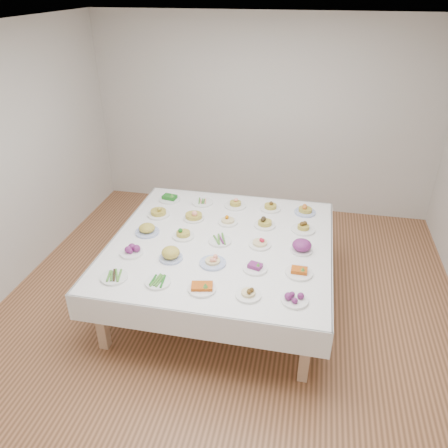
% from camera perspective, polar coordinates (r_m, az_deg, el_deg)
% --- Properties ---
extents(room_envelope, '(5.02, 5.02, 2.81)m').
position_cam_1_polar(room_envelope, '(4.01, 0.77, 10.15)').
color(room_envelope, '#A56A44').
rests_on(room_envelope, ground).
extents(display_table, '(2.29, 2.29, 0.75)m').
position_cam_1_polar(display_table, '(4.60, -0.39, -3.00)').
color(display_table, white).
rests_on(display_table, ground).
extents(dish_0, '(0.26, 0.24, 0.06)m').
position_cam_1_polar(dish_0, '(4.15, -14.16, -6.61)').
color(dish_0, white).
rests_on(dish_0, display_table).
extents(dish_1, '(0.23, 0.23, 0.06)m').
position_cam_1_polar(dish_1, '(4.01, -8.63, -7.39)').
color(dish_1, white).
rests_on(dish_1, display_table).
extents(dish_2, '(0.25, 0.25, 0.12)m').
position_cam_1_polar(dish_2, '(3.88, -2.90, -7.97)').
color(dish_2, white).
rests_on(dish_2, display_table).
extents(dish_3, '(0.22, 0.22, 0.11)m').
position_cam_1_polar(dish_3, '(3.81, 3.21, -8.80)').
color(dish_3, white).
rests_on(dish_3, display_table).
extents(dish_4, '(0.23, 0.23, 0.10)m').
position_cam_1_polar(dish_4, '(3.80, 9.24, -9.42)').
color(dish_4, white).
rests_on(dish_4, display_table).
extents(dish_5, '(0.23, 0.23, 0.10)m').
position_cam_1_polar(dish_5, '(4.45, -12.02, -3.34)').
color(dish_5, white).
rests_on(dish_5, display_table).
extents(dish_6, '(0.25, 0.25, 0.14)m').
position_cam_1_polar(dish_6, '(4.29, -6.98, -3.79)').
color(dish_6, '#4C66B2').
rests_on(dish_6, display_table).
extents(dish_7, '(0.25, 0.25, 0.14)m').
position_cam_1_polar(dish_7, '(4.19, -1.49, -4.53)').
color(dish_7, '#4C66B2').
rests_on(dish_7, display_table).
extents(dish_8, '(0.23, 0.23, 0.09)m').
position_cam_1_polar(dish_8, '(4.14, 4.08, -5.57)').
color(dish_8, white).
rests_on(dish_8, display_table).
extents(dish_9, '(0.25, 0.25, 0.10)m').
position_cam_1_polar(dish_9, '(4.13, 9.80, -6.00)').
color(dish_9, white).
rests_on(dish_9, display_table).
extents(dish_10, '(0.26, 0.26, 0.15)m').
position_cam_1_polar(dish_10, '(4.76, -10.04, -0.43)').
color(dish_10, '#4C66B2').
rests_on(dish_10, display_table).
extents(dish_11, '(0.23, 0.23, 0.14)m').
position_cam_1_polar(dish_11, '(4.64, -5.36, -1.05)').
color(dish_11, white).
rests_on(dish_11, display_table).
extents(dish_12, '(0.26, 0.24, 0.06)m').
position_cam_1_polar(dish_12, '(4.55, -0.52, -2.09)').
color(dish_12, white).
rests_on(dish_12, display_table).
extents(dish_13, '(0.23, 0.23, 0.11)m').
position_cam_1_polar(dish_13, '(4.49, 4.71, -2.31)').
color(dish_13, white).
rests_on(dish_13, display_table).
extents(dish_14, '(0.22, 0.22, 0.14)m').
position_cam_1_polar(dish_14, '(4.45, 10.13, -2.78)').
color(dish_14, white).
rests_on(dish_14, display_table).
extents(dish_15, '(0.29, 0.29, 0.17)m').
position_cam_1_polar(dish_15, '(5.09, -8.59, 1.92)').
color(dish_15, white).
rests_on(dish_15, display_table).
extents(dish_16, '(0.23, 0.23, 0.15)m').
position_cam_1_polar(dish_16, '(4.97, -3.99, 1.34)').
color(dish_16, white).
rests_on(dish_16, display_table).
extents(dish_17, '(0.22, 0.22, 0.13)m').
position_cam_1_polar(dish_17, '(4.88, 0.51, 0.72)').
color(dish_17, white).
rests_on(dish_17, display_table).
extents(dish_18, '(0.24, 0.23, 0.14)m').
position_cam_1_polar(dish_18, '(4.84, 5.37, 0.38)').
color(dish_18, white).
rests_on(dish_18, display_table).
extents(dish_19, '(0.26, 0.26, 0.13)m').
position_cam_1_polar(dish_19, '(4.81, 10.34, -0.26)').
color(dish_19, white).
rests_on(dish_19, display_table).
extents(dish_20, '(0.26, 0.26, 0.12)m').
position_cam_1_polar(dish_20, '(5.44, -7.12, 3.58)').
color(dish_20, white).
rests_on(dish_20, display_table).
extents(dish_21, '(0.25, 0.25, 0.05)m').
position_cam_1_polar(dish_21, '(5.34, -2.84, 2.90)').
color(dish_21, white).
rests_on(dish_21, display_table).
extents(dish_22, '(0.26, 0.26, 0.13)m').
position_cam_1_polar(dish_22, '(5.24, 1.50, 2.84)').
color(dish_22, white).
rests_on(dish_22, display_table).
extents(dish_23, '(0.24, 0.24, 0.13)m').
position_cam_1_polar(dish_23, '(5.20, 6.10, 2.48)').
color(dish_23, white).
rests_on(dish_23, display_table).
extents(dish_24, '(0.24, 0.24, 0.13)m').
position_cam_1_polar(dish_24, '(5.18, 10.58, 1.98)').
color(dish_24, '#4C66B2').
rests_on(dish_24, display_table).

